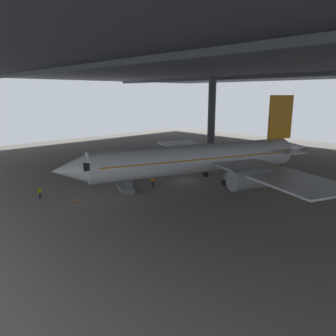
{
  "coord_description": "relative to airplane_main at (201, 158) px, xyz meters",
  "views": [
    {
      "loc": [
        30.89,
        -33.59,
        12.75
      ],
      "look_at": [
        -0.25,
        -4.06,
        2.71
      ],
      "focal_mm": 34.17,
      "sensor_mm": 36.0,
      "label": 1
    }
  ],
  "objects": [
    {
      "name": "boarding_stairs",
      "position": [
        -4.52,
        -10.23,
        -2.89
      ],
      "size": [
        4.63,
        2.84,
        4.87
      ],
      "color": "slate",
      "rests_on": "ground_plane"
    },
    {
      "name": "airplane_main",
      "position": [
        0.0,
        0.0,
        0.0
      ],
      "size": [
        38.91,
        39.13,
        12.5
      ],
      "color": "white",
      "rests_on": "ground_plane"
    },
    {
      "name": "crew_worker_by_stairs",
      "position": [
        -3.2,
        -6.42,
        -2.66
      ],
      "size": [
        0.41,
        0.43,
        1.71
      ],
      "color": "#232838",
      "rests_on": "ground_plane"
    },
    {
      "name": "crew_worker_near_nose",
      "position": [
        -8.92,
        -19.93,
        -2.76
      ],
      "size": [
        0.3,
        0.53,
        1.56
      ],
      "color": "#232838",
      "rests_on": "ground_plane"
    },
    {
      "name": "traffic_cone_orange",
      "position": [
        -4.64,
        -17.49,
        -3.35
      ],
      "size": [
        0.36,
        0.36,
        0.6
      ],
      "color": "black",
      "rests_on": "ground_plane"
    },
    {
      "name": "hangar_structure",
      "position": [
        -1.61,
        13.01,
        13.56
      ],
      "size": [
        121.0,
        99.0,
        17.84
      ],
      "color": "#4C4F54",
      "rests_on": "ground_plane"
    },
    {
      "name": "ground_plane",
      "position": [
        -1.54,
        -0.77,
        -3.64
      ],
      "size": [
        110.0,
        110.0,
        0.0
      ],
      "primitive_type": "plane",
      "color": "gray"
    }
  ]
}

